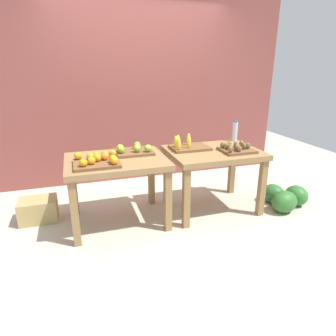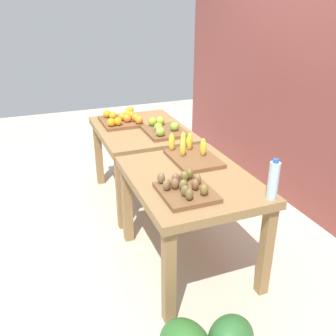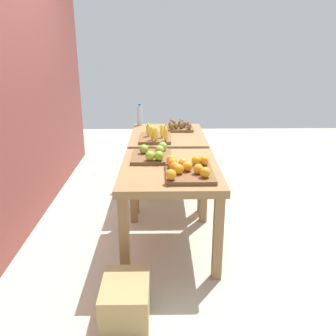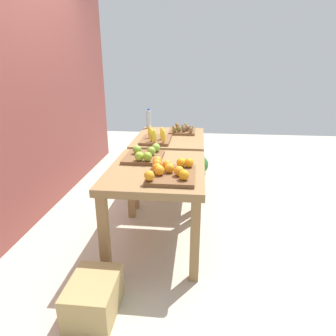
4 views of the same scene
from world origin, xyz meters
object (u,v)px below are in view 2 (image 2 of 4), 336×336
kiwi_bin (185,189)px  cardboard_produce_box (145,151)px  apple_bin (163,129)px  orange_bin (122,119)px  water_bottle (273,180)px  banana_crate (192,155)px  display_table_left (142,138)px  display_table_right (190,190)px

kiwi_bin → cardboard_produce_box: size_ratio=0.90×
apple_bin → orange_bin: bearing=-146.6°
apple_bin → water_bottle: (1.36, 0.19, 0.09)m
kiwi_bin → cardboard_produce_box: bearing=168.8°
orange_bin → kiwi_bin: bearing=-0.2°
banana_crate → kiwi_bin: size_ratio=1.22×
display_table_left → water_bottle: 1.63m
display_table_left → orange_bin: 0.28m
display_table_right → kiwi_bin: 0.29m
banana_crate → water_bottle: water_bottle is taller
display_table_left → apple_bin: size_ratio=2.55×
apple_bin → kiwi_bin: apple_bin is taller
banana_crate → kiwi_bin: banana_crate is taller
water_bottle → cardboard_produce_box: size_ratio=0.65×
orange_bin → water_bottle: size_ratio=1.70×
display_table_right → kiwi_bin: size_ratio=2.89×
kiwi_bin → cardboard_produce_box: kiwi_bin is taller
cardboard_produce_box → orange_bin: bearing=-33.0°
apple_bin → cardboard_produce_box: (-1.07, 0.16, -0.64)m
orange_bin → apple_bin: (0.41, 0.27, -0.01)m
banana_crate → cardboard_produce_box: size_ratio=1.10×
display_table_left → banana_crate: 0.87m
kiwi_bin → cardboard_produce_box: (-2.19, 0.43, -0.64)m
orange_bin → water_bottle: (1.77, 0.46, 0.08)m
display_table_right → cardboard_produce_box: display_table_right is taller
apple_bin → water_bottle: bearing=7.9°
display_table_left → kiwi_bin: kiwi_bin is taller
apple_bin → kiwi_bin: 1.15m
display_table_right → orange_bin: (-1.32, -0.13, 0.15)m
display_table_left → banana_crate: size_ratio=2.36×
kiwi_bin → banana_crate: bearing=151.5°
display_table_right → orange_bin: size_ratio=2.36×
apple_bin → cardboard_produce_box: bearing=171.5°
display_table_left → orange_bin: orange_bin is taller
display_table_left → kiwi_bin: 1.35m
display_table_left → cardboard_produce_box: display_table_left is taller
apple_bin → banana_crate: 0.64m
banana_crate → kiwi_bin: (0.48, -0.26, -0.00)m
orange_bin → cardboard_produce_box: bearing=147.0°
water_bottle → cardboard_produce_box: (-2.43, -0.03, -0.73)m
apple_bin → banana_crate: bearing=-1.1°
display_table_left → water_bottle: water_bottle is taller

